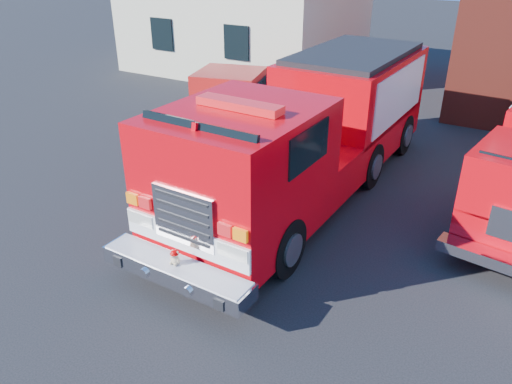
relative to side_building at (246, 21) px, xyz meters
The scene contains 4 objects.
ground 15.96m from the side_building, 55.30° to the right, with size 100.00×100.00×0.00m, color black.
side_building is the anchor object (origin of this frame).
fire_engine 14.29m from the side_building, 51.87° to the right, with size 3.12×10.41×3.19m.
pickup_truck 9.53m from the side_building, 61.07° to the right, with size 3.83×6.65×2.05m.
Camera 1 is at (4.57, -8.87, 5.84)m, focal length 35.00 mm.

